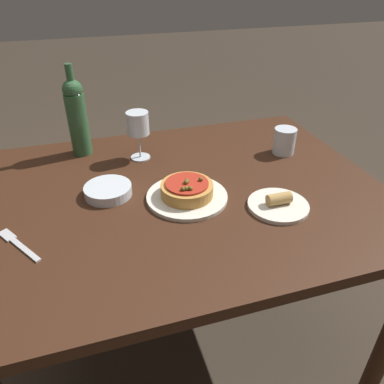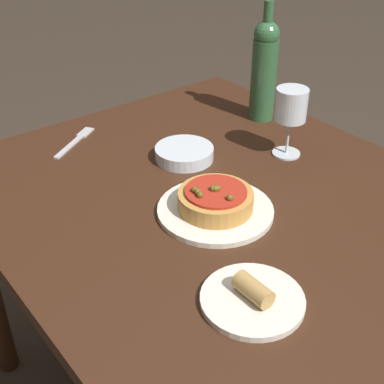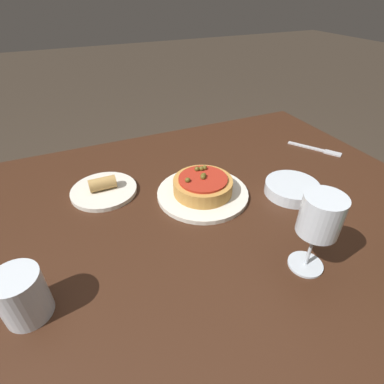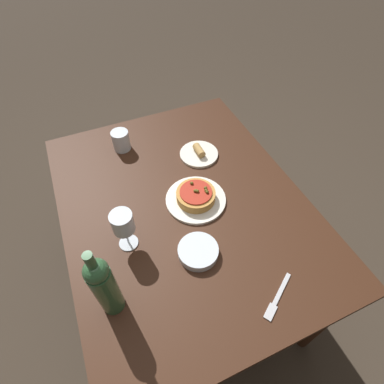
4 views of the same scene
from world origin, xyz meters
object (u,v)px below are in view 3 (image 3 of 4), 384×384
Objects in this scene: pizza at (203,185)px; fork at (318,149)px; dinner_plate at (203,193)px; dining_table at (206,232)px; water_cup at (22,296)px; wine_glass at (320,218)px; side_bowl at (292,189)px; side_plate at (104,189)px.

pizza is 0.98× the size of fork.
dinner_plate is 0.03m from pizza.
dinner_plate is 1.56× the size of pizza.
water_cup is (0.42, 0.14, 0.14)m from dining_table.
wine_glass is 1.08× the size of fork.
side_bowl is 0.90× the size of fork.
pizza is 1.09× the size of side_bowl.
pizza is 0.48m from fork.
fork is at bearing 176.13° from side_plate.
side_plate is at bearing -26.98° from pizza.
side_plate is (-0.19, -0.32, -0.04)m from water_cup.
dinner_plate reaches higher than fork.
water_cup is (0.43, 0.19, 0.04)m from dinner_plate.
fork is (-0.25, -0.17, -0.01)m from side_bowl.
water_cup reaches higher than pizza.
side_bowl is 0.52m from side_plate.
pizza is (-0.01, -0.05, 0.12)m from dining_table.
dining_table is 7.70× the size of fork.
dining_table is at bearing -161.34° from water_cup.
water_cup is at bearing 8.75° from side_bowl.
dinner_plate is 1.70× the size of side_bowl.
pizza reaches higher than side_plate.
side_plate reaches higher than dining_table.
water_cup is 0.60× the size of fork.
pizza reaches higher than side_bowl.
dining_table is 0.46m from water_cup.
water_cup is at bearing -106.70° from fork.
dinner_plate is at bearing -102.80° from dining_table.
wine_glass reaches higher than side_plate.
wine_glass reaches higher than dinner_plate.
pizza is 0.27m from side_plate.
dinner_plate is at bearing -74.40° from wine_glass.
dinner_plate is at bearing 89.72° from pizza.
dinner_plate is 0.34m from wine_glass.
side_plate is at bearing -37.02° from dining_table.
water_cup is at bearing 18.66° from dining_table.
dinner_plate is at bearing -21.95° from side_bowl.
dinner_plate is 1.38× the size of side_plate.
dining_table is 12.94× the size of water_cup.
wine_glass is at bearing 110.74° from dining_table.
side_bowl is (-0.23, 0.09, 0.01)m from dinner_plate.
dinner_plate is 0.24m from side_bowl.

